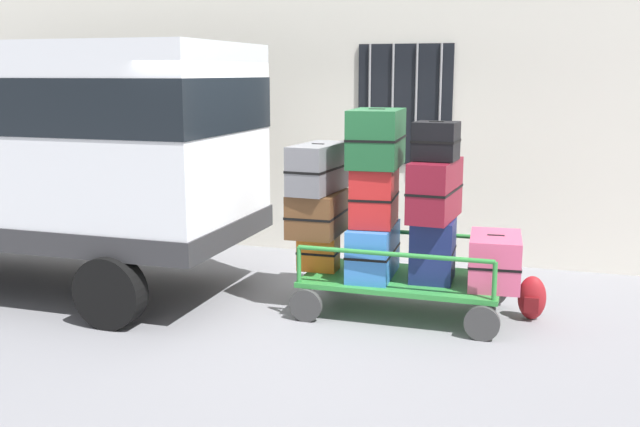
{
  "coord_description": "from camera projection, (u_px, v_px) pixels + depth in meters",
  "views": [
    {
      "loc": [
        2.3,
        -6.77,
        2.39
      ],
      "look_at": [
        0.07,
        0.17,
        0.97
      ],
      "focal_mm": 40.66,
      "sensor_mm": 36.0,
      "label": 1
    }
  ],
  "objects": [
    {
      "name": "suitcase_left_middle",
      "position": [
        318.0,
        213.0,
        7.42
      ],
      "size": [
        0.49,
        0.76,
        0.44
      ],
      "color": "brown",
      "rests_on": "suitcase_left_bottom"
    },
    {
      "name": "luggage_cart",
      "position": [
        402.0,
        283.0,
        7.29
      ],
      "size": [
        2.01,
        1.15,
        0.37
      ],
      "color": "#2D8438",
      "rests_on": "ground"
    },
    {
      "name": "backpack",
      "position": [
        532.0,
        298.0,
        7.11
      ],
      "size": [
        0.27,
        0.22,
        0.44
      ],
      "color": "maroon",
      "rests_on": "ground"
    },
    {
      "name": "suitcase_midleft_top",
      "position": [
        376.0,
        138.0,
        7.13
      ],
      "size": [
        0.54,
        0.82,
        0.57
      ],
      "color": "#194C28",
      "rests_on": "suitcase_midleft_middle"
    },
    {
      "name": "suitcase_center_top",
      "position": [
        436.0,
        141.0,
        6.9
      ],
      "size": [
        0.44,
        0.4,
        0.37
      ],
      "color": "black",
      "rests_on": "suitcase_center_middle"
    },
    {
      "name": "suitcase_midleft_middle",
      "position": [
        374.0,
        196.0,
        7.19
      ],
      "size": [
        0.47,
        0.66,
        0.58
      ],
      "color": "#B21E1E",
      "rests_on": "suitcase_midleft_bottom"
    },
    {
      "name": "building_wall",
      "position": [
        371.0,
        65.0,
        9.34
      ],
      "size": [
        12.0,
        0.38,
        5.0
      ],
      "color": "silver",
      "rests_on": "ground"
    },
    {
      "name": "suitcase_center_bottom",
      "position": [
        433.0,
        250.0,
        7.12
      ],
      "size": [
        0.43,
        0.51,
        0.62
      ],
      "color": "navy",
      "rests_on": "luggage_cart"
    },
    {
      "name": "suitcase_midright_bottom",
      "position": [
        495.0,
        260.0,
        6.97
      ],
      "size": [
        0.54,
        0.78,
        0.5
      ],
      "color": "#CC4C72",
      "rests_on": "luggage_cart"
    },
    {
      "name": "van",
      "position": [
        40.0,
        140.0,
        7.99
      ],
      "size": [
        4.68,
        2.15,
        2.7
      ],
      "color": "silver",
      "rests_on": "ground"
    },
    {
      "name": "cart_railing",
      "position": [
        403.0,
        248.0,
        7.22
      ],
      "size": [
        1.91,
        1.01,
        0.38
      ],
      "color": "#2D8438",
      "rests_on": "luggage_cart"
    },
    {
      "name": "suitcase_center_middle",
      "position": [
        435.0,
        190.0,
        7.02
      ],
      "size": [
        0.44,
        0.87,
        0.58
      ],
      "color": "maroon",
      "rests_on": "suitcase_center_bottom"
    },
    {
      "name": "suitcase_left_top",
      "position": [
        318.0,
        168.0,
        7.34
      ],
      "size": [
        0.44,
        0.89,
        0.49
      ],
      "color": "slate",
      "rests_on": "suitcase_left_middle"
    },
    {
      "name": "suitcase_left_bottom",
      "position": [
        318.0,
        252.0,
        7.52
      ],
      "size": [
        0.42,
        0.28,
        0.39
      ],
      "color": "orange",
      "rests_on": "luggage_cart"
    },
    {
      "name": "ground_plane",
      "position": [
        309.0,
        309.0,
        7.47
      ],
      "size": [
        40.0,
        40.0,
        0.0
      ],
      "primitive_type": "plane",
      "color": "gray"
    },
    {
      "name": "suitcase_midleft_bottom",
      "position": [
        373.0,
        251.0,
        7.28
      ],
      "size": [
        0.45,
        0.83,
        0.53
      ],
      "color": "#3372C6",
      "rests_on": "luggage_cart"
    }
  ]
}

